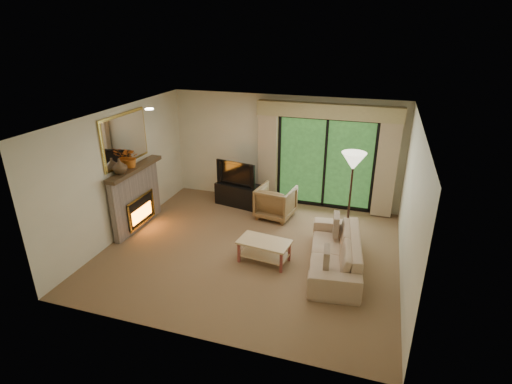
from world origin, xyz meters
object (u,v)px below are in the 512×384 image
(armchair, at_px, (276,202))
(coffee_table, at_px, (264,251))
(media_console, at_px, (238,194))
(sofa, at_px, (335,251))

(armchair, bearing_deg, coffee_table, 106.54)
(media_console, height_order, armchair, armchair)
(media_console, relative_size, coffee_table, 1.12)
(sofa, height_order, coffee_table, sofa)
(sofa, bearing_deg, media_console, -135.59)
(coffee_table, bearing_deg, armchair, 105.44)
(media_console, height_order, coffee_table, media_console)
(media_console, distance_m, armchair, 1.12)
(armchair, distance_m, coffee_table, 1.90)
(armchair, relative_size, sofa, 0.37)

